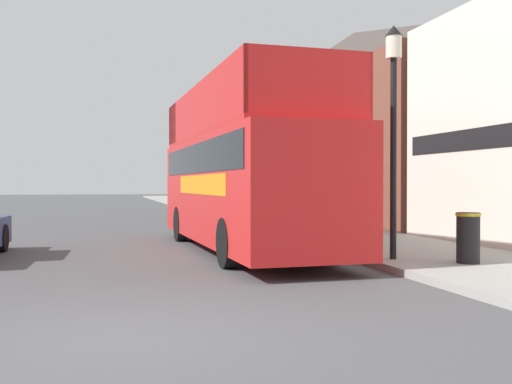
{
  "coord_description": "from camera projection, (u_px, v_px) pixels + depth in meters",
  "views": [
    {
      "loc": [
        -0.15,
        -6.53,
        1.67
      ],
      "look_at": [
        3.74,
        8.48,
        1.46
      ],
      "focal_mm": 42.0,
      "sensor_mm": 36.0,
      "label": 1
    }
  ],
  "objects": [
    {
      "name": "sidewalk",
      "position": [
        274.0,
        221.0,
        25.56
      ],
      "size": [
        3.85,
        108.0,
        0.14
      ],
      "color": "#999993",
      "rests_on": "ground_plane"
    },
    {
      "name": "tour_bus",
      "position": [
        242.0,
        178.0,
        14.97
      ],
      "size": [
        2.73,
        9.89,
        4.07
      ],
      "rotation": [
        0.0,
        0.0,
        0.03
      ],
      "color": "red",
      "rests_on": "ground_plane"
    },
    {
      "name": "parked_car_ahead_of_bus",
      "position": [
        212.0,
        209.0,
        22.77
      ],
      "size": [
        1.92,
        3.94,
        1.55
      ],
      "rotation": [
        0.0,
        0.0,
        0.01
      ],
      "color": "#9E9EA3",
      "rests_on": "ground_plane"
    },
    {
      "name": "ground_plane",
      "position": [
        105.0,
        221.0,
        26.71
      ],
      "size": [
        144.0,
        144.0,
        0.0
      ],
      "primitive_type": "plane",
      "color": "#4C4C4F"
    },
    {
      "name": "lamp_post_third",
      "position": [
        212.0,
        153.0,
        31.04
      ],
      "size": [
        0.35,
        0.35,
        4.51
      ],
      "color": "black",
      "rests_on": "sidewalk"
    },
    {
      "name": "lamp_post_second",
      "position": [
        270.0,
        139.0,
        21.65
      ],
      "size": [
        0.35,
        0.35,
        4.56
      ],
      "color": "black",
      "rests_on": "sidewalk"
    },
    {
      "name": "brick_terrace_rear",
      "position": [
        354.0,
        125.0,
        29.51
      ],
      "size": [
        6.0,
        20.85,
        9.13
      ],
      "color": "brown",
      "rests_on": "ground_plane"
    },
    {
      "name": "litter_bin",
      "position": [
        468.0,
        236.0,
        11.55
      ],
      "size": [
        0.48,
        0.48,
        0.98
      ],
      "color": "black",
      "rests_on": "sidewalk"
    },
    {
      "name": "lamp_post_nearest",
      "position": [
        394.0,
        98.0,
        12.13
      ],
      "size": [
        0.35,
        0.35,
        4.75
      ],
      "color": "black",
      "rests_on": "sidewalk"
    }
  ]
}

